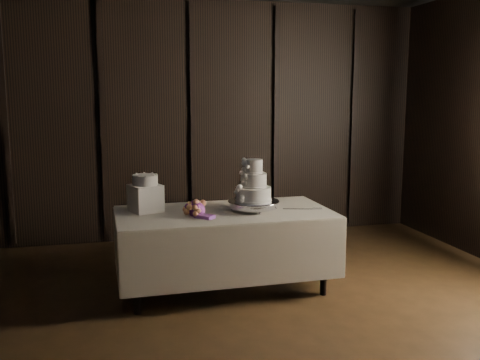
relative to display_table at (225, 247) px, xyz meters
name	(u,v)px	position (x,y,z in m)	size (l,w,h in m)	color
room	(277,148)	(0.01, -1.53, 1.08)	(6.08, 7.08, 3.08)	black
display_table	(225,247)	(0.00, 0.00, 0.00)	(2.01, 1.07, 0.76)	silver
cake_stand	(254,206)	(0.28, -0.02, 0.39)	(0.48, 0.48, 0.09)	silver
wedding_cake	(251,185)	(0.25, -0.04, 0.59)	(0.38, 0.33, 0.39)	white
bouquet	(197,209)	(-0.28, -0.11, 0.40)	(0.28, 0.38, 0.18)	#C95760
box_pedestal	(146,198)	(-0.71, 0.17, 0.47)	(0.26, 0.26, 0.25)	white
small_cake	(145,180)	(-0.71, 0.17, 0.64)	(0.23, 0.23, 0.09)	white
cake_knife	(298,209)	(0.69, -0.10, 0.35)	(0.37, 0.02, 0.01)	silver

